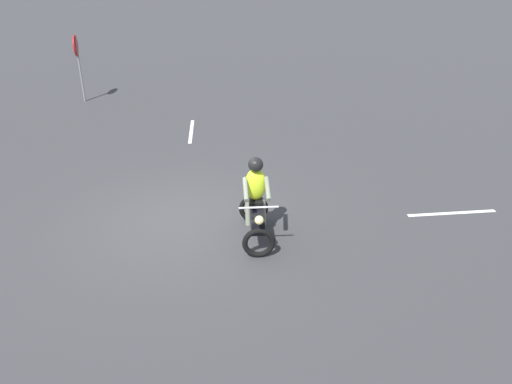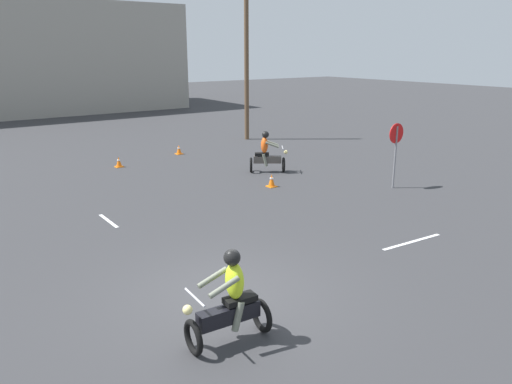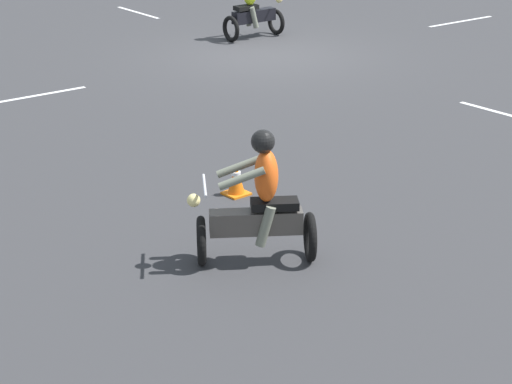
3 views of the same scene
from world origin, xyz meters
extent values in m
plane|color=#333335|center=(0.00, 0.00, 0.00)|extent=(120.00, 120.00, 0.00)
torus|color=black|center=(-1.52, -1.42, 0.30)|extent=(0.14, 0.61, 0.60)
torus|color=black|center=(-0.23, -1.51, 0.30)|extent=(0.14, 0.61, 0.60)
cube|color=black|center=(-0.88, -1.46, 0.52)|extent=(1.11, 0.31, 0.28)
cube|color=black|center=(-0.66, -1.48, 0.74)|extent=(0.58, 0.30, 0.10)
cylinder|color=silver|center=(-1.47, -1.42, 1.00)|extent=(0.08, 0.70, 0.04)
sphere|color=#F2E08C|center=(-1.60, -1.41, 0.82)|extent=(0.17, 0.17, 0.16)
ellipsoid|color=#CCEA26|center=(-0.76, -1.47, 1.10)|extent=(0.31, 0.42, 0.64)
cylinder|color=slate|center=(-1.04, -1.25, 1.15)|extent=(0.55, 0.13, 0.27)
cylinder|color=slate|center=(-1.07, -1.65, 1.15)|extent=(0.55, 0.13, 0.27)
cylinder|color=slate|center=(-0.77, -1.33, 0.52)|extent=(0.25, 0.14, 0.51)
cylinder|color=slate|center=(-0.78, -1.61, 0.52)|extent=(0.25, 0.14, 0.51)
sphere|color=black|center=(-0.80, -1.47, 1.52)|extent=(0.30, 0.30, 0.28)
cylinder|color=slate|center=(9.12, 3.32, 1.10)|extent=(0.07, 0.07, 2.20)
cylinder|color=red|center=(9.12, 3.34, 1.95)|extent=(0.70, 0.03, 0.70)
cylinder|color=white|center=(9.12, 3.36, 1.95)|extent=(0.60, 0.01, 0.60)
cube|color=silver|center=(5.39, -0.38, 0.00)|extent=(2.04, 0.24, 0.01)
cube|color=silver|center=(-0.49, -5.71, 0.00)|extent=(0.16, 1.94, 0.01)
camera|label=1|loc=(-9.04, -0.30, 5.17)|focal=35.00mm
camera|label=2|loc=(-4.81, -7.72, 4.74)|focal=35.00mm
camera|label=3|loc=(13.90, 16.07, 5.16)|focal=70.00mm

